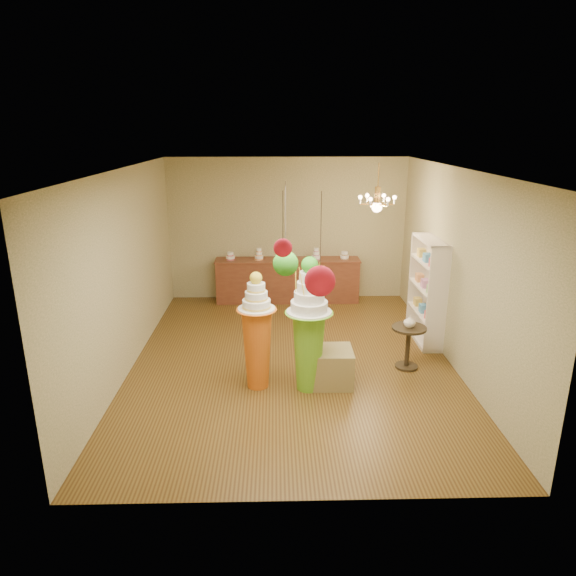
{
  "coord_description": "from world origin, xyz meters",
  "views": [
    {
      "loc": [
        -0.25,
        -7.5,
        3.55
      ],
      "look_at": [
        -0.07,
        0.0,
        1.21
      ],
      "focal_mm": 32.0,
      "sensor_mm": 36.0,
      "label": 1
    }
  ],
  "objects_px": {
    "round_table": "(408,341)",
    "pedestal_green": "(309,334)",
    "pedestal_orange": "(257,339)",
    "sideboard": "(288,279)"
  },
  "relations": [
    {
      "from": "pedestal_orange",
      "to": "sideboard",
      "type": "xyz_separation_m",
      "value": [
        0.52,
        3.81,
        -0.25
      ]
    },
    {
      "from": "pedestal_orange",
      "to": "round_table",
      "type": "xyz_separation_m",
      "value": [
        2.29,
        0.54,
        -0.29
      ]
    },
    {
      "from": "round_table",
      "to": "pedestal_green",
      "type": "bearing_deg",
      "value": -158.23
    },
    {
      "from": "pedestal_green",
      "to": "round_table",
      "type": "distance_m",
      "value": 1.74
    },
    {
      "from": "pedestal_green",
      "to": "sideboard",
      "type": "relative_size",
      "value": 0.64
    },
    {
      "from": "pedestal_orange",
      "to": "sideboard",
      "type": "distance_m",
      "value": 3.85
    },
    {
      "from": "pedestal_orange",
      "to": "sideboard",
      "type": "height_order",
      "value": "pedestal_orange"
    },
    {
      "from": "pedestal_green",
      "to": "pedestal_orange",
      "type": "relative_size",
      "value": 1.13
    },
    {
      "from": "pedestal_orange",
      "to": "sideboard",
      "type": "bearing_deg",
      "value": 82.23
    },
    {
      "from": "pedestal_green",
      "to": "round_table",
      "type": "relative_size",
      "value": 2.87
    }
  ]
}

